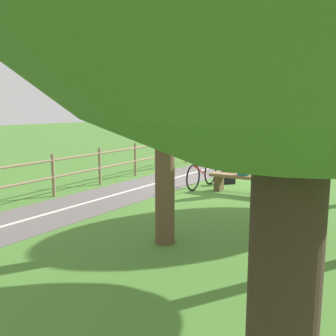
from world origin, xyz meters
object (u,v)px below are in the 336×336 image
(person_seated, at_px, (244,161))
(bicycle, at_px, (202,174))
(backpack, at_px, (228,176))
(bench, at_px, (243,181))

(person_seated, height_order, bicycle, person_seated)
(person_seated, relative_size, bicycle, 0.47)
(person_seated, bearing_deg, bicycle, -5.50)
(person_seated, distance_m, backpack, 1.38)
(person_seated, height_order, backpack, person_seated)
(person_seated, relative_size, backpack, 1.72)
(person_seated, xyz_separation_m, backpack, (0.86, -0.89, -0.60))
(person_seated, xyz_separation_m, bicycle, (1.21, 0.01, -0.46))
(bench, bearing_deg, bicycle, -5.47)
(bicycle, xyz_separation_m, backpack, (-0.35, -0.90, -0.15))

